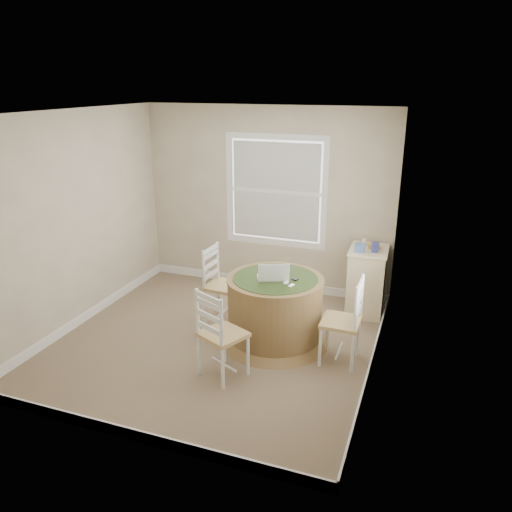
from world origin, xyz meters
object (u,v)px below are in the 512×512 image
(chair_left, at_px, (224,286))
(chair_right, at_px, (341,321))
(chair_near, at_px, (223,334))
(round_table, at_px, (275,307))
(laptop, at_px, (273,277))
(corner_chest, at_px, (366,280))

(chair_left, xyz_separation_m, chair_right, (1.57, -0.48, 0.00))
(chair_left, bearing_deg, chair_near, -153.09)
(chair_near, bearing_deg, chair_left, -41.72)
(round_table, distance_m, laptop, 0.40)
(round_table, relative_size, chair_left, 1.35)
(chair_near, distance_m, laptop, 0.94)
(chair_near, height_order, laptop, laptop)
(round_table, distance_m, chair_left, 0.82)
(chair_near, relative_size, corner_chest, 1.09)
(chair_left, distance_m, chair_near, 1.26)
(chair_left, bearing_deg, chair_right, -103.24)
(chair_near, relative_size, laptop, 2.18)
(corner_chest, bearing_deg, chair_left, -154.62)
(chair_left, bearing_deg, laptop, -109.96)
(chair_left, bearing_deg, round_table, -106.86)
(round_table, bearing_deg, laptop, -93.15)
(round_table, height_order, chair_right, chair_right)
(chair_near, distance_m, chair_right, 1.27)
(chair_left, xyz_separation_m, corner_chest, (1.65, 0.88, -0.04))
(chair_near, bearing_deg, chair_right, -122.41)
(chair_right, bearing_deg, chair_near, -57.46)
(chair_left, relative_size, chair_near, 1.00)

